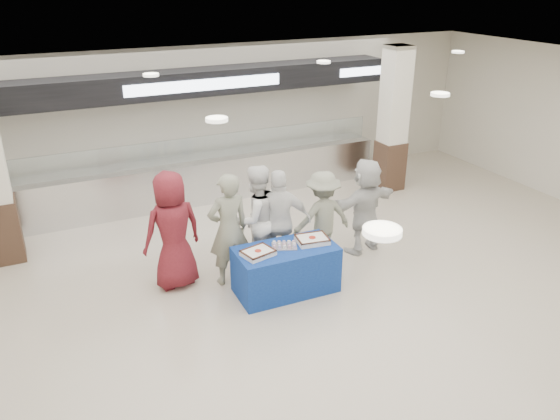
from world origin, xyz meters
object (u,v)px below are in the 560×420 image
cupcake_tray (284,245)px  civilian_white (365,206)px  sheet_cake_left (258,252)px  soldier_a (229,230)px  sheet_cake_right (312,239)px  chef_tall (256,219)px  chef_short (280,222)px  civilian_maroon (173,231)px  soldier_b (322,217)px  display_table (286,270)px

cupcake_tray → civilian_white: bearing=17.7°
civilian_white → sheet_cake_left: bearing=6.3°
cupcake_tray → soldier_a: soldier_a is taller
sheet_cake_right → civilian_white: 1.53m
cupcake_tray → chef_tall: (-0.13, 0.79, 0.13)m
soldier_a → chef_tall: bearing=-161.7°
cupcake_tray → civilian_white: civilian_white is taller
chef_tall → chef_short: (0.33, -0.20, -0.03)m
chef_short → civilian_white: 1.65m
soldier_a → civilian_white: bearing=178.1°
civilian_maroon → soldier_b: size_ratio=1.17×
sheet_cake_left → sheet_cake_right: bearing=2.1°
soldier_b → civilian_maroon: bearing=-4.6°
chef_tall → sheet_cake_left: bearing=59.5°
sheet_cake_left → soldier_b: size_ratio=0.32×
sheet_cake_right → civilian_white: (1.39, 0.63, 0.06)m
soldier_a → cupcake_tray: bearing=137.1°
display_table → sheet_cake_left: size_ratio=3.03×
chef_tall → civilian_white: bearing=165.2°
sheet_cake_left → sheet_cake_right: 0.93m
cupcake_tray → chef_short: (0.20, 0.59, 0.10)m
display_table → civilian_white: 2.01m
soldier_a → chef_tall: size_ratio=1.01×
chef_tall → soldier_b: (1.12, -0.20, -0.10)m
display_table → chef_tall: 1.01m
cupcake_tray → chef_tall: size_ratio=0.25×
civilian_white → chef_short: bearing=-9.8°
sheet_cake_right → soldier_b: bearing=49.8°
sheet_cake_left → cupcake_tray: size_ratio=1.12×
soldier_a → soldier_b: size_ratio=1.14×
display_table → cupcake_tray: size_ratio=3.39×
display_table → soldier_b: soldier_b is taller
sheet_cake_left → chef_short: bearing=44.9°
sheet_cake_left → civilian_maroon: size_ratio=0.27×
display_table → civilian_white: civilian_white is taller
sheet_cake_right → chef_tall: bearing=125.0°
sheet_cake_left → cupcake_tray: sheet_cake_left is taller
chef_short → soldier_b: (0.79, 0.00, -0.07)m
chef_tall → display_table: bearing=89.8°
cupcake_tray → civilian_maroon: (-1.49, 0.87, 0.17)m
cupcake_tray → chef_short: size_ratio=0.26×
soldier_a → chef_tall: 0.59m
soldier_b → civilian_white: size_ratio=0.94×
chef_short → soldier_b: size_ratio=1.09×
sheet_cake_right → chef_tall: size_ratio=0.29×
sheet_cake_right → soldier_a: bearing=150.9°
sheet_cake_right → civilian_maroon: size_ratio=0.28×
cupcake_tray → civilian_white: size_ratio=0.27×
sheet_cake_right → cupcake_tray: bearing=174.6°
cupcake_tray → civilian_maroon: civilian_maroon is taller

